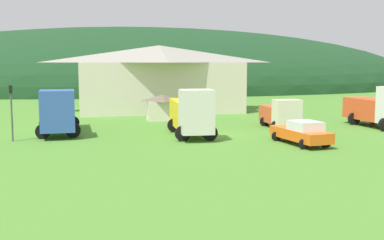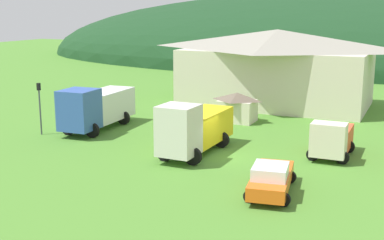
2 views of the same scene
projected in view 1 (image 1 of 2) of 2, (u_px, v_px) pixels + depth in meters
ground_plane at (215, 135)px, 37.28m from camera, size 200.00×200.00×0.00m
forested_hill_backdrop at (140, 88)px, 104.02m from camera, size 128.60×60.00×25.47m
depot_building at (159, 77)px, 55.54m from camera, size 18.98×11.28×7.44m
play_shed_cream at (163, 107)px, 46.80m from camera, size 3.20×2.54×2.49m
box_truck_blue at (58, 110)px, 37.78m from camera, size 3.48×8.04×3.54m
flatbed_truck_yellow at (191, 113)px, 36.51m from camera, size 3.16×7.55×3.65m
light_truck_cream at (281, 113)px, 41.19m from camera, size 2.65×4.65×2.51m
heavy_rig_white at (382, 107)px, 41.21m from camera, size 3.53×7.20×3.59m
service_pickup_orange at (301, 132)px, 33.01m from camera, size 2.83×5.42×1.66m
traffic_light_west at (11, 107)px, 34.18m from camera, size 0.20×0.32×3.96m
traffic_cone_near_pickup at (182, 132)px, 38.94m from camera, size 0.36×0.36×0.59m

